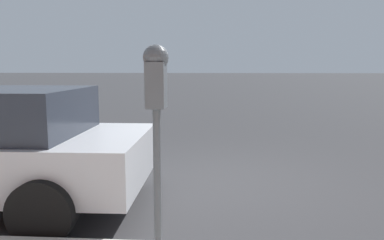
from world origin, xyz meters
The scene contains 2 objects.
ground_plane centered at (0.00, 0.00, 0.00)m, with size 220.00×220.00×0.00m, color #333335.
parking_meter centered at (-2.50, 0.35, 1.44)m, with size 0.21×0.19×1.66m.
Camera 1 is at (-5.25, -0.10, 1.67)m, focal length 35.00 mm.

